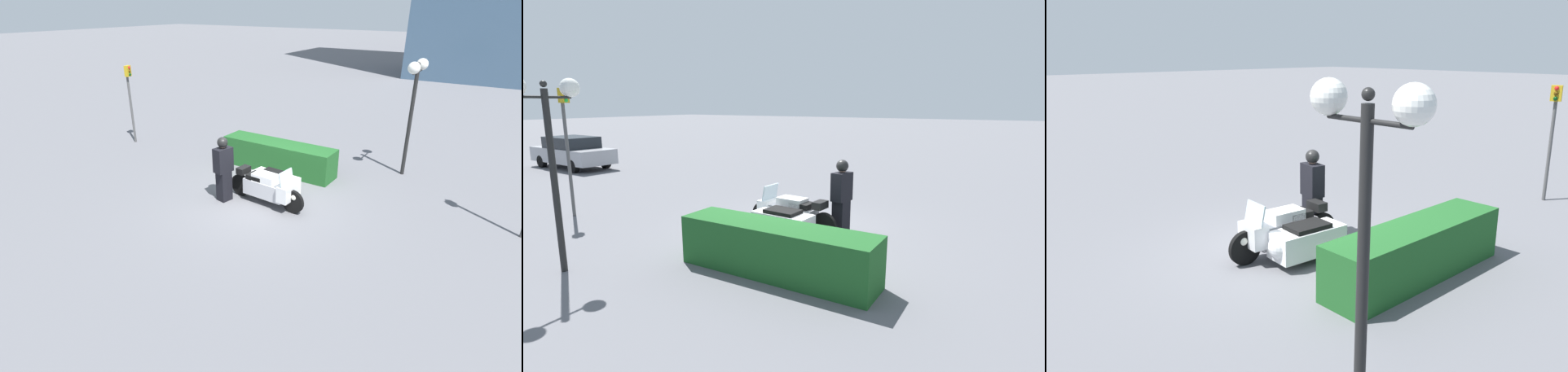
% 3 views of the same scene
% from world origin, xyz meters
% --- Properties ---
extents(ground_plane, '(160.00, 160.00, 0.00)m').
position_xyz_m(ground_plane, '(0.00, 0.00, 0.00)').
color(ground_plane, slate).
extents(police_motorcycle, '(2.48, 1.31, 1.16)m').
position_xyz_m(police_motorcycle, '(0.28, 0.34, 0.47)').
color(police_motorcycle, black).
rests_on(police_motorcycle, ground).
extents(officer_rider, '(0.40, 0.56, 1.88)m').
position_xyz_m(officer_rider, '(-0.91, -0.39, 0.99)').
color(officer_rider, black).
rests_on(officer_rider, ground).
extents(hedge_bush_curbside, '(3.92, 0.92, 0.97)m').
position_xyz_m(hedge_bush_curbside, '(-0.80, 2.42, 0.49)').
color(hedge_bush_curbside, '#1E5623').
rests_on(hedge_bush_curbside, ground).
extents(twin_lamp_post, '(0.36, 1.33, 3.66)m').
position_xyz_m(twin_lamp_post, '(2.82, 4.39, 2.87)').
color(twin_lamp_post, black).
rests_on(twin_lamp_post, ground).
extents(traffic_light_far, '(0.22, 0.29, 3.03)m').
position_xyz_m(traffic_light_far, '(-7.24, 1.85, 2.02)').
color(traffic_light_far, '#4C4C4C').
rests_on(traffic_light_far, ground).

